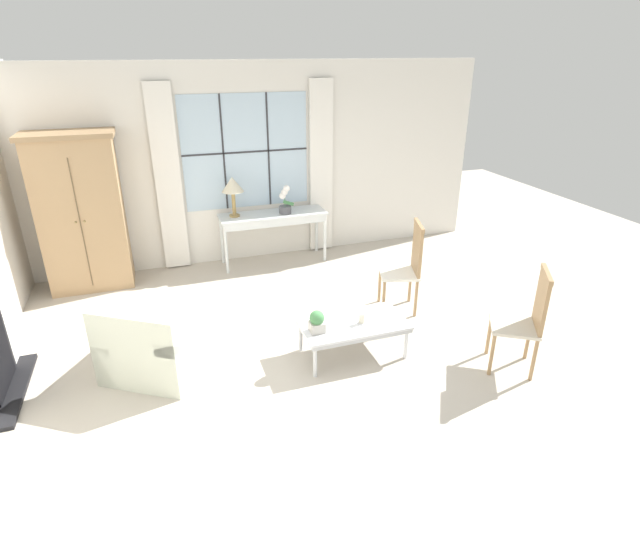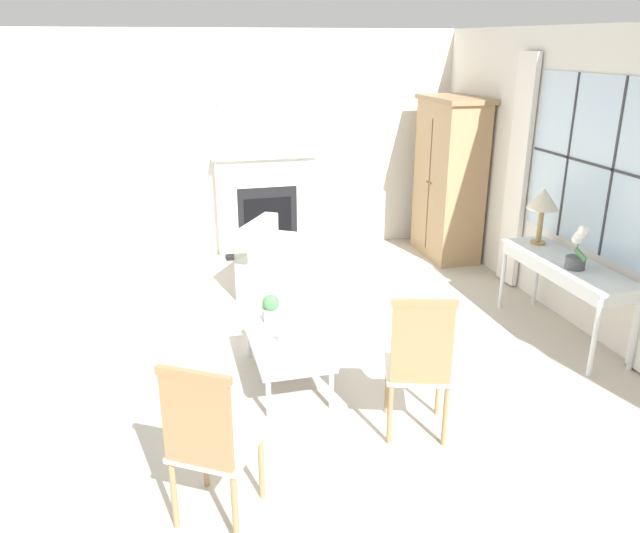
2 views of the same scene
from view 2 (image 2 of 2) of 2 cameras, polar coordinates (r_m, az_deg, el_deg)
name	(u,v)px [view 2 (image 2 of 2)]	position (r m, az deg, el deg)	size (l,w,h in m)	color
ground_plane	(275,356)	(5.65, -4.16, -8.14)	(14.00, 14.00, 0.00)	#BCB2A3
wall_back_windowed	(589,184)	(6.39, 23.41, 6.94)	(7.20, 0.14, 2.80)	silver
wall_left	(274,144)	(8.17, -4.21, 11.07)	(0.06, 7.20, 2.80)	silver
fireplace	(266,196)	(8.16, -4.95, 6.40)	(0.34, 1.35, 2.23)	black
armoire	(449,178)	(8.12, 11.71, 7.90)	(1.08, 0.60, 2.02)	tan
console_table	(567,270)	(6.17, 21.64, -0.30)	(1.54, 0.48, 0.75)	silver
table_lamp	(543,201)	(6.47, 19.73, 5.68)	(0.31, 0.31, 0.56)	#9E7F47
potted_orchid	(578,250)	(5.94, 22.49, 1.37)	(0.22, 0.17, 0.41)	#4C4C51
armchair_upholstered	(289,269)	(6.90, -2.88, -0.27)	(1.24, 1.27, 0.79)	beige
side_chair_wooden	(419,360)	(4.34, 9.07, -8.43)	(0.55, 0.55, 1.10)	white
accent_chair_wooden	(207,437)	(3.63, -10.28, -15.12)	(0.61, 0.61, 1.06)	beige
coffee_table	(287,344)	(5.11, -3.06, -7.06)	(1.08, 0.58, 0.38)	silver
potted_plant_small	(271,307)	(5.39, -4.52, -3.74)	(0.15, 0.15, 0.23)	#BCB7AD
pillar_candle	(282,338)	(5.00, -3.51, -6.53)	(0.08, 0.08, 0.12)	silver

